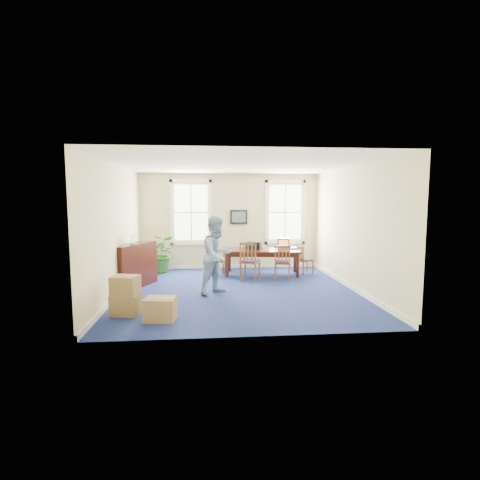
{
  "coord_description": "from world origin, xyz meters",
  "views": [
    {
      "loc": [
        -0.84,
        -9.41,
        2.35
      ],
      "look_at": [
        0.1,
        0.6,
        1.25
      ],
      "focal_mm": 28.0,
      "sensor_mm": 36.0,
      "label": 1
    }
  ],
  "objects": [
    {
      "name": "wall_right",
      "position": [
        3.0,
        0.0,
        1.6
      ],
      "size": [
        0.0,
        6.5,
        6.5
      ],
      "primitive_type": "plane",
      "rotation": [
        1.57,
        0.0,
        -1.57
      ],
      "color": "beige",
      "rests_on": "ground"
    },
    {
      "name": "window_left",
      "position": [
        -1.3,
        3.23,
        1.9
      ],
      "size": [
        1.4,
        0.12,
        2.2
      ],
      "primitive_type": null,
      "color": "white",
      "rests_on": "ground"
    },
    {
      "name": "baseboard_right",
      "position": [
        2.97,
        0.0,
        0.06
      ],
      "size": [
        0.04,
        6.5,
        0.12
      ],
      "primitive_type": "cube",
      "color": "white",
      "rests_on": "ground"
    },
    {
      "name": "floor",
      "position": [
        0.0,
        0.0,
        0.0
      ],
      "size": [
        6.5,
        6.5,
        0.0
      ],
      "primitive_type": "plane",
      "color": "navy",
      "rests_on": "ground"
    },
    {
      "name": "conference_table",
      "position": [
        0.93,
        2.02,
        0.4
      ],
      "size": [
        2.45,
        1.37,
        0.79
      ],
      "primitive_type": null,
      "rotation": [
        0.0,
        0.0,
        -0.14
      ],
      "color": "#3E160E",
      "rests_on": "ground"
    },
    {
      "name": "credenza",
      "position": [
        -2.75,
        0.68,
        0.62
      ],
      "size": [
        1.07,
        1.63,
        1.25
      ],
      "primitive_type": "cube",
      "rotation": [
        0.0,
        0.0,
        -0.43
      ],
      "color": "#3E160E",
      "rests_on": "ground"
    },
    {
      "name": "baseboard_back",
      "position": [
        0.0,
        3.22,
        0.06
      ],
      "size": [
        6.0,
        0.04,
        0.12
      ],
      "primitive_type": "cube",
      "color": "white",
      "rests_on": "ground"
    },
    {
      "name": "wall_front",
      "position": [
        0.0,
        -3.25,
        1.6
      ],
      "size": [
        6.5,
        0.0,
        6.5
      ],
      "primitive_type": "plane",
      "rotation": [
        -1.57,
        0.0,
        0.0
      ],
      "color": "beige",
      "rests_on": "ground"
    },
    {
      "name": "equipment_bag",
      "position": [
        0.67,
        2.08,
        0.9
      ],
      "size": [
        0.52,
        0.43,
        0.22
      ],
      "primitive_type": "cube",
      "rotation": [
        0.0,
        0.0,
        -0.36
      ],
      "color": "black",
      "rests_on": "conference_table"
    },
    {
      "name": "wall_back",
      "position": [
        0.0,
        3.25,
        1.6
      ],
      "size": [
        6.5,
        0.0,
        6.5
      ],
      "primitive_type": "plane",
      "rotation": [
        1.57,
        0.0,
        0.0
      ],
      "color": "beige",
      "rests_on": "ground"
    },
    {
      "name": "cardboard_boxes",
      "position": [
        -2.25,
        -1.68,
        0.42
      ],
      "size": [
        1.72,
        1.72,
        0.85
      ],
      "primitive_type": null,
      "rotation": [
        0.0,
        0.0,
        -0.18
      ],
      "color": "olive",
      "rests_on": "ground"
    },
    {
      "name": "crt_tv",
      "position": [
        1.62,
        2.08,
        0.97
      ],
      "size": [
        0.48,
        0.5,
        0.35
      ],
      "primitive_type": null,
      "rotation": [
        0.0,
        0.0,
        -0.28
      ],
      "color": "#B7B7BC",
      "rests_on": "conference_table"
    },
    {
      "name": "chair_end_left",
      "position": [
        -0.44,
        2.02,
        0.46
      ],
      "size": [
        0.46,
        0.46,
        0.92
      ],
      "primitive_type": null,
      "rotation": [
        0.0,
        0.0,
        -1.45
      ],
      "color": "brown",
      "rests_on": "ground"
    },
    {
      "name": "baseboard_left",
      "position": [
        -2.97,
        0.0,
        0.06
      ],
      "size": [
        0.04,
        6.5,
        0.12
      ],
      "primitive_type": "cube",
      "color": "white",
      "rests_on": "ground"
    },
    {
      "name": "man",
      "position": [
        -0.55,
        -0.22,
        0.97
      ],
      "size": [
        1.19,
        1.18,
        1.93
      ],
      "primitive_type": "imported",
      "rotation": [
        0.0,
        0.0,
        0.75
      ],
      "color": "#87AAC9",
      "rests_on": "ground"
    },
    {
      "name": "game_console",
      "position": [
        1.94,
        2.02,
        0.82
      ],
      "size": [
        0.26,
        0.28,
        0.06
      ],
      "primitive_type": "cube",
      "rotation": [
        0.0,
        0.0,
        -0.43
      ],
      "color": "white",
      "rests_on": "conference_table"
    },
    {
      "name": "chair_near_right",
      "position": [
        1.41,
        1.23,
        0.52
      ],
      "size": [
        0.55,
        0.55,
        1.03
      ],
      "primitive_type": null,
      "rotation": [
        0.0,
        0.0,
        2.92
      ],
      "color": "brown",
      "rests_on": "ground"
    },
    {
      "name": "wall_picture",
      "position": [
        0.3,
        3.2,
        1.75
      ],
      "size": [
        0.58,
        0.06,
        0.48
      ],
      "primitive_type": null,
      "color": "black",
      "rests_on": "ground"
    },
    {
      "name": "wall_left",
      "position": [
        -3.0,
        0.0,
        1.6
      ],
      "size": [
        0.0,
        6.5,
        6.5
      ],
      "primitive_type": "plane",
      "rotation": [
        1.57,
        0.0,
        1.57
      ],
      "color": "beige",
      "rests_on": "ground"
    },
    {
      "name": "potted_plant",
      "position": [
        -2.26,
        2.66,
        0.61
      ],
      "size": [
        1.18,
        1.06,
        1.21
      ],
      "primitive_type": "imported",
      "rotation": [
        0.0,
        0.0,
        -0.11
      ],
      "color": "#215C1C",
      "rests_on": "ground"
    },
    {
      "name": "brochure_rack",
      "position": [
        -2.73,
        0.68,
        1.38
      ],
      "size": [
        0.11,
        0.59,
        0.26
      ],
      "primitive_type": null,
      "rotation": [
        0.0,
        0.0,
        0.01
      ],
      "color": "#99999E",
      "rests_on": "credenza"
    },
    {
      "name": "ceiling",
      "position": [
        0.0,
        0.0,
        3.2
      ],
      "size": [
        6.5,
        6.5,
        0.0
      ],
      "primitive_type": "plane",
      "rotation": [
        3.14,
        0.0,
        0.0
      ],
      "color": "white",
      "rests_on": "ground"
    },
    {
      "name": "window_right",
      "position": [
        1.9,
        3.23,
        1.9
      ],
      "size": [
        1.4,
        0.12,
        2.2
      ],
      "primitive_type": null,
      "color": "white",
      "rests_on": "ground"
    },
    {
      "name": "chair_near_left",
      "position": [
        0.46,
        1.23,
        0.56
      ],
      "size": [
        0.66,
        0.66,
        1.12
      ],
      "primitive_type": null,
      "rotation": [
        0.0,
        0.0,
        2.73
      ],
      "color": "brown",
      "rests_on": "ground"
    },
    {
      "name": "chair_end_right",
      "position": [
        2.31,
        2.02,
        0.44
      ],
      "size": [
        0.5,
        0.5,
        0.89
      ],
      "primitive_type": null,
      "rotation": [
        0.0,
        0.0,
        1.86
      ],
      "color": "brown",
      "rests_on": "ground"
    }
  ]
}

